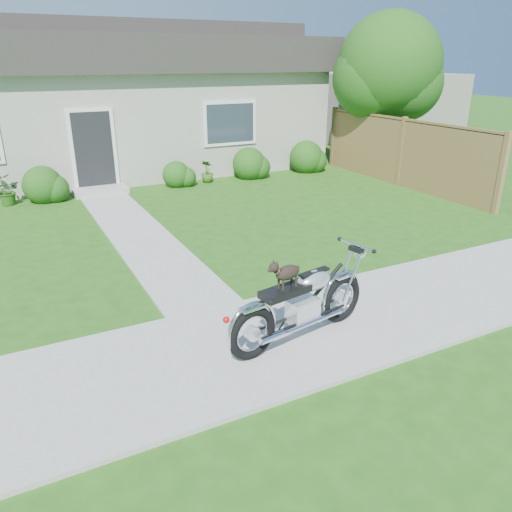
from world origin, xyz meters
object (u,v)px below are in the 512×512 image
Objects in this scene: tree_near at (394,71)px; motorcycle_with_dog at (303,302)px; fence at (401,152)px; potted_plant_left at (5,191)px; potted_plant_right at (207,171)px; tree_far at (384,79)px; house at (120,99)px.

motorcycle_with_dog is at bearing -136.16° from tree_near.
motorcycle_with_dog is at bearing -139.70° from fence.
tree_near is 6.65× the size of potted_plant_left.
fence is 5.55m from potted_plant_right.
fence is 9.28× the size of potted_plant_left.
tree_far is (2.67, 4.08, 1.75)m from fence.
tree_near is at bearing 33.73° from motorcycle_with_dog.
fence is at bearing -30.49° from potted_plant_right.
tree_near reaches higher than motorcycle_with_dog.
tree_near is 6.41m from potted_plant_right.
fence reaches higher than potted_plant_right.
tree_far reaches higher than fence.
potted_plant_right is at bearing -170.19° from tree_far.
fence is 2.86m from tree_near.
house is 3.00× the size of tree_far.
motorcycle_with_dog is (-2.25, -8.74, 0.22)m from potted_plant_right.
fence is at bearing -119.15° from tree_near.
tree_near reaches higher than house.
tree_near reaches higher than potted_plant_left.
motorcycle_with_dog is (-7.95, -7.64, -2.49)m from tree_near.
fence is at bearing 30.19° from motorcycle_with_dog.
fence is 9.20m from motorcycle_with_dog.
house is at bearing 135.26° from fence.
fence is 1.58× the size of tree_far.
fence is 1.40× the size of tree_near.
potted_plant_left is at bearing 174.27° from tree_near.
tree_far is at bearing -13.55° from house.
potted_plant_left is (-12.75, -1.28, -2.33)m from tree_far.
fence is (6.30, -6.24, -1.22)m from house.
potted_plant_right is (-7.42, -1.28, -2.37)m from tree_far.
house reaches higher than tree_far.
motorcycle_with_dog is (-9.67, -10.03, -2.14)m from tree_far.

